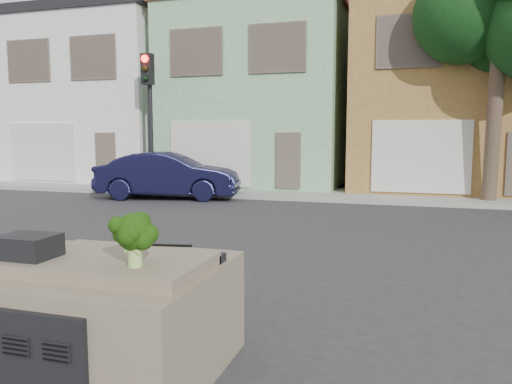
% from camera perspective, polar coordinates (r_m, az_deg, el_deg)
% --- Properties ---
extents(ground_plane, '(120.00, 120.00, 0.00)m').
position_cam_1_polar(ground_plane, '(7.65, -3.51, -10.05)').
color(ground_plane, '#303033').
rests_on(ground_plane, ground).
extents(sidewalk, '(40.00, 3.00, 0.15)m').
position_cam_1_polar(sidewalk, '(17.68, 8.54, -0.31)').
color(sidewalk, gray).
rests_on(sidewalk, ground).
extents(townhouse_white, '(7.20, 8.20, 7.55)m').
position_cam_1_polar(townhouse_white, '(25.36, -15.59, 9.98)').
color(townhouse_white, white).
rests_on(townhouse_white, ground).
extents(townhouse_mint, '(7.20, 8.20, 7.55)m').
position_cam_1_polar(townhouse_mint, '(22.26, 1.19, 10.72)').
color(townhouse_mint, '#88B788').
rests_on(townhouse_mint, ground).
extents(townhouse_tan, '(7.20, 8.20, 7.55)m').
position_cam_1_polar(townhouse_tan, '(21.46, 21.17, 10.43)').
color(townhouse_tan, olive).
rests_on(townhouse_tan, ground).
extents(navy_sedan, '(5.01, 2.57, 1.57)m').
position_cam_1_polar(navy_sedan, '(17.33, -9.92, -0.73)').
color(navy_sedan, black).
rests_on(navy_sedan, ground).
extents(traffic_signal, '(0.40, 0.40, 5.10)m').
position_cam_1_polar(traffic_signal, '(18.72, -12.08, 7.59)').
color(traffic_signal, black).
rests_on(traffic_signal, ground).
extents(tree_near, '(4.40, 4.00, 8.50)m').
position_cam_1_polar(tree_near, '(16.95, 25.83, 12.96)').
color(tree_near, '#103512').
rests_on(tree_near, ground).
extents(car_dashboard, '(2.00, 1.80, 1.12)m').
position_cam_1_polar(car_dashboard, '(4.93, -16.25, -13.05)').
color(car_dashboard, '#756954').
rests_on(car_dashboard, ground).
extents(instrument_hump, '(0.48, 0.38, 0.20)m').
position_cam_1_polar(instrument_hump, '(4.83, -24.60, -5.65)').
color(instrument_hump, black).
rests_on(instrument_hump, car_dashboard).
extents(wiper_arm, '(0.69, 0.15, 0.02)m').
position_cam_1_polar(wiper_arm, '(4.94, -11.30, -5.95)').
color(wiper_arm, black).
rests_on(wiper_arm, car_dashboard).
extents(broccoli, '(0.43, 0.43, 0.46)m').
position_cam_1_polar(broccoli, '(4.18, -13.71, -5.27)').
color(broccoli, black).
rests_on(broccoli, car_dashboard).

